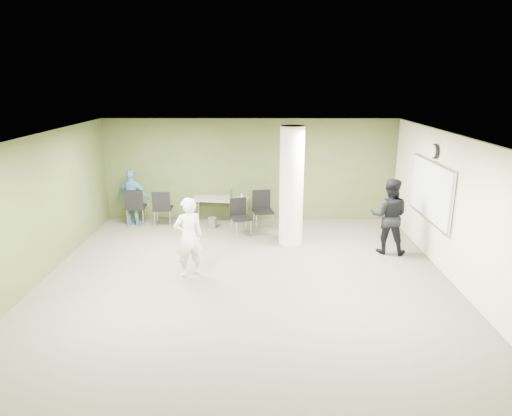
{
  "coord_description": "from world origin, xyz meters",
  "views": [
    {
      "loc": [
        0.27,
        -8.34,
        3.79
      ],
      "look_at": [
        0.18,
        1.0,
        1.16
      ],
      "focal_mm": 32.0,
      "sensor_mm": 36.0,
      "label": 1
    }
  ],
  "objects_px": {
    "woman_white": "(189,237)",
    "man_black": "(389,216)",
    "chair_back_left": "(135,204)",
    "folding_table": "(221,200)",
    "man_blue": "(133,198)"
  },
  "relations": [
    {
      "from": "woman_white",
      "to": "man_black",
      "type": "bearing_deg",
      "value": 170.77
    },
    {
      "from": "chair_back_left",
      "to": "man_black",
      "type": "relative_size",
      "value": 0.58
    },
    {
      "from": "chair_back_left",
      "to": "woman_white",
      "type": "relative_size",
      "value": 0.62
    },
    {
      "from": "folding_table",
      "to": "man_blue",
      "type": "relative_size",
      "value": 1.04
    },
    {
      "from": "man_black",
      "to": "man_blue",
      "type": "distance_m",
      "value": 6.58
    },
    {
      "from": "woman_white",
      "to": "man_blue",
      "type": "xyz_separation_m",
      "value": [
        -1.99,
        3.28,
        -0.04
      ]
    },
    {
      "from": "chair_back_left",
      "to": "man_black",
      "type": "bearing_deg",
      "value": 158.12
    },
    {
      "from": "chair_back_left",
      "to": "woman_white",
      "type": "bearing_deg",
      "value": 116.14
    },
    {
      "from": "folding_table",
      "to": "chair_back_left",
      "type": "relative_size",
      "value": 1.58
    },
    {
      "from": "woman_white",
      "to": "man_blue",
      "type": "bearing_deg",
      "value": -84.99
    },
    {
      "from": "woman_white",
      "to": "man_black",
      "type": "xyz_separation_m",
      "value": [
        4.29,
        1.31,
        0.05
      ]
    },
    {
      "from": "woman_white",
      "to": "chair_back_left",
      "type": "bearing_deg",
      "value": -85.49
    },
    {
      "from": "folding_table",
      "to": "man_black",
      "type": "relative_size",
      "value": 0.92
    },
    {
      "from": "man_black",
      "to": "man_blue",
      "type": "bearing_deg",
      "value": -1.42
    },
    {
      "from": "chair_back_left",
      "to": "man_blue",
      "type": "xyz_separation_m",
      "value": [
        -0.06,
        0.04,
        0.18
      ]
    }
  ]
}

